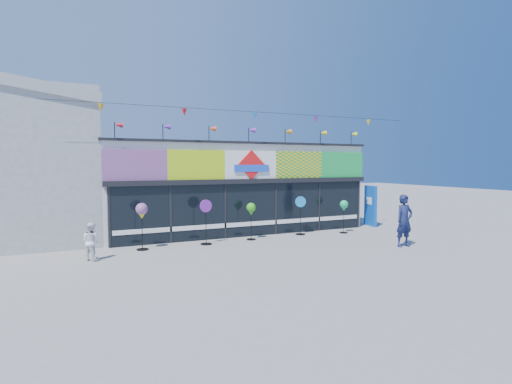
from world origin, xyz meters
TOP-DOWN VIEW (x-y plane):
  - ground at (0.00, 0.00)m, footprint 80.00×80.00m
  - kite_shop at (0.00, 5.94)m, footprint 16.00×5.70m
  - blue_sign at (6.71, 3.55)m, footprint 0.35×1.03m
  - spinner_0 at (-4.74, 2.55)m, footprint 0.44×0.44m
  - spinner_1 at (-2.32, 2.52)m, footprint 0.49×0.45m
  - spinner_2 at (-0.33, 2.67)m, footprint 0.39×0.39m
  - spinner_3 at (2.15, 2.84)m, footprint 0.47×0.43m
  - spinner_4 at (4.16, 2.38)m, footprint 0.38×0.38m
  - adult_man at (4.37, -1.03)m, footprint 0.74×0.50m
  - child at (-6.50, 1.62)m, footprint 0.67×0.67m

SIDE VIEW (x-z plane):
  - ground at x=0.00m, z-range 0.00..0.00m
  - child at x=-6.50m, z-range 0.00..1.24m
  - spinner_3 at x=2.15m, z-range 0.05..1.76m
  - spinner_1 at x=-2.32m, z-range 0.05..1.81m
  - adult_man at x=4.37m, z-range 0.00..1.98m
  - blue_sign at x=6.71m, z-range 0.01..2.05m
  - spinner_4 at x=4.16m, z-range 0.45..1.95m
  - spinner_2 at x=-0.33m, z-range 0.46..2.00m
  - spinner_0 at x=-4.74m, z-range 0.52..2.24m
  - kite_shop at x=0.00m, z-range -0.61..4.70m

